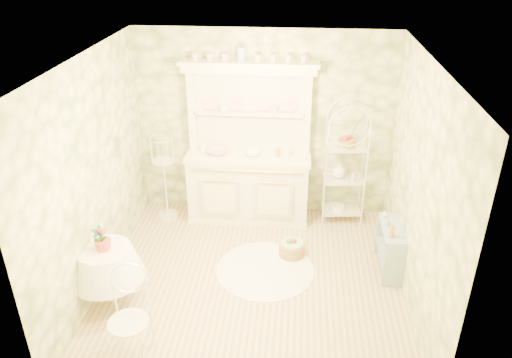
# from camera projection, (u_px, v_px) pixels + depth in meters

# --- Properties ---
(floor) EXTENTS (3.60, 3.60, 0.00)m
(floor) POSITION_uv_depth(u_px,v_px,m) (252.00, 281.00, 6.09)
(floor) COLOR tan
(floor) RESTS_ON ground
(ceiling) EXTENTS (3.60, 3.60, 0.00)m
(ceiling) POSITION_uv_depth(u_px,v_px,m) (251.00, 61.00, 4.87)
(ceiling) COLOR white
(ceiling) RESTS_ON floor
(wall_left) EXTENTS (3.60, 3.60, 0.00)m
(wall_left) POSITION_uv_depth(u_px,v_px,m) (93.00, 177.00, 5.62)
(wall_left) COLOR #F5E4B4
(wall_left) RESTS_ON floor
(wall_right) EXTENTS (3.60, 3.60, 0.00)m
(wall_right) POSITION_uv_depth(u_px,v_px,m) (419.00, 190.00, 5.34)
(wall_right) COLOR #F5E4B4
(wall_right) RESTS_ON floor
(wall_back) EXTENTS (3.60, 3.60, 0.00)m
(wall_back) POSITION_uv_depth(u_px,v_px,m) (264.00, 125.00, 7.08)
(wall_back) COLOR #F5E4B4
(wall_back) RESTS_ON floor
(wall_front) EXTENTS (3.60, 3.60, 0.00)m
(wall_front) POSITION_uv_depth(u_px,v_px,m) (230.00, 289.00, 3.88)
(wall_front) COLOR #F5E4B4
(wall_front) RESTS_ON floor
(kitchen_dresser) EXTENTS (1.87, 0.61, 2.29)m
(kitchen_dresser) POSITION_uv_depth(u_px,v_px,m) (248.00, 146.00, 6.94)
(kitchen_dresser) COLOR white
(kitchen_dresser) RESTS_ON floor
(bakers_rack) EXTENTS (0.59, 0.45, 1.77)m
(bakers_rack) POSITION_uv_depth(u_px,v_px,m) (345.00, 164.00, 7.02)
(bakers_rack) COLOR white
(bakers_rack) RESTS_ON floor
(side_shelf) EXTENTS (0.33, 0.73, 0.61)m
(side_shelf) POSITION_uv_depth(u_px,v_px,m) (390.00, 249.00, 6.18)
(side_shelf) COLOR #8DA8B9
(side_shelf) RESTS_ON floor
(round_table) EXTENTS (0.59, 0.59, 0.64)m
(round_table) POSITION_uv_depth(u_px,v_px,m) (109.00, 278.00, 5.64)
(round_table) COLOR white
(round_table) RESTS_ON floor
(cafe_chair) EXTENTS (0.47, 0.47, 0.85)m
(cafe_chair) POSITION_uv_depth(u_px,v_px,m) (128.00, 324.00, 4.84)
(cafe_chair) COLOR white
(cafe_chair) RESTS_ON floor
(birdcage_stand) EXTENTS (0.34, 0.34, 1.38)m
(birdcage_stand) POSITION_uv_depth(u_px,v_px,m) (164.00, 175.00, 7.15)
(birdcage_stand) COLOR white
(birdcage_stand) RESTS_ON floor
(floor_basket) EXTENTS (0.36, 0.36, 0.19)m
(floor_basket) POSITION_uv_depth(u_px,v_px,m) (292.00, 249.00, 6.54)
(floor_basket) COLOR #A08647
(floor_basket) RESTS_ON floor
(lace_rug) EXTENTS (1.37, 1.37, 0.01)m
(lace_rug) POSITION_uv_depth(u_px,v_px,m) (265.00, 270.00, 6.29)
(lace_rug) COLOR white
(lace_rug) RESTS_ON floor
(bowl_floral) EXTENTS (0.32, 0.32, 0.07)m
(bowl_floral) POSITION_uv_depth(u_px,v_px,m) (218.00, 153.00, 7.02)
(bowl_floral) COLOR white
(bowl_floral) RESTS_ON kitchen_dresser
(bowl_white) EXTENTS (0.30, 0.30, 0.07)m
(bowl_white) POSITION_uv_depth(u_px,v_px,m) (253.00, 155.00, 6.98)
(bowl_white) COLOR white
(bowl_white) RESTS_ON kitchen_dresser
(cup_left) EXTENTS (0.13, 0.13, 0.09)m
(cup_left) POSITION_uv_depth(u_px,v_px,m) (223.00, 109.00, 6.90)
(cup_left) COLOR white
(cup_left) RESTS_ON kitchen_dresser
(cup_right) EXTENTS (0.14, 0.14, 0.10)m
(cup_right) POSITION_uv_depth(u_px,v_px,m) (275.00, 111.00, 6.84)
(cup_right) COLOR white
(cup_right) RESTS_ON kitchen_dresser
(potted_geranium) EXTENTS (0.18, 0.15, 0.30)m
(potted_geranium) POSITION_uv_depth(u_px,v_px,m) (100.00, 240.00, 5.38)
(potted_geranium) COLOR #3F7238
(potted_geranium) RESTS_ON round_table
(bottle_amber) EXTENTS (0.07, 0.07, 0.18)m
(bottle_amber) POSITION_uv_depth(u_px,v_px,m) (392.00, 232.00, 5.83)
(bottle_amber) COLOR #B76C41
(bottle_amber) RESTS_ON side_shelf
(bottle_blue) EXTENTS (0.05, 0.05, 0.10)m
(bottle_blue) POSITION_uv_depth(u_px,v_px,m) (388.00, 223.00, 6.06)
(bottle_blue) COLOR #85A8D7
(bottle_blue) RESTS_ON side_shelf
(bottle_glass) EXTENTS (0.09, 0.09, 0.09)m
(bottle_glass) POSITION_uv_depth(u_px,v_px,m) (385.00, 214.00, 6.25)
(bottle_glass) COLOR silver
(bottle_glass) RESTS_ON side_shelf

